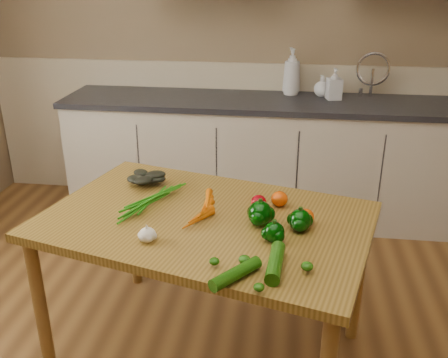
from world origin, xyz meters
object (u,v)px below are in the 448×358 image
Objects in this scene: leafy_greens at (148,176)px; zucchini_b at (236,274)px; soap_bottle_c at (322,86)px; tomato_a at (259,202)px; soap_bottle_a at (292,72)px; garlic_bulb at (147,235)px; soap_bottle_b at (334,84)px; pepper_b at (300,220)px; table at (206,234)px; pepper_c at (274,232)px; carrot_bunch at (186,205)px; zucchini_a at (275,263)px; tomato_b at (279,199)px; pepper_a at (260,213)px; tomato_c at (305,217)px.

leafy_greens reaches higher than zucchini_b.
soap_bottle_c is 1.67m from tomato_a.
garlic_bulb is (-0.54, -2.00, -0.28)m from soap_bottle_a.
garlic_bulb reaches higher than zucchini_b.
garlic_bulb is at bearing -126.67° from soap_bottle_b.
soap_bottle_a reaches higher than pepper_b.
table is 0.38m from pepper_c.
carrot_bunch reaches higher than zucchini_a.
pepper_b is at bearing -67.96° from tomato_b.
pepper_a is 1.25× the size of pepper_c.
tomato_a is at bearing 67.61° from soap_bottle_a.
pepper_a is 0.35m from zucchini_a.
carrot_bunch is (-0.44, -1.72, -0.28)m from soap_bottle_a.
pepper_b is (0.75, -0.37, -0.00)m from leafy_greens.
pepper_b is at bearing -10.51° from pepper_a.
carrot_bunch is 1.15× the size of zucchini_a.
tomato_c is at bearing 10.08° from pepper_a.
soap_bottle_b is 2.99× the size of tomato_c.
pepper_a reaches higher than garlic_bulb.
tomato_c is (0.21, -0.12, 0.00)m from tomato_a.
leafy_greens is at bearing 161.53° from tomato_a.
pepper_c reaches higher than carrot_bunch.
pepper_c is (-0.26, -1.91, -0.18)m from soap_bottle_c.
pepper_a is (0.59, -0.34, 0.00)m from leafy_greens.
soap_bottle_a is at bearing 88.95° from tomato_b.
pepper_a is 1.47× the size of tomato_a.
soap_bottle_b is at bearing 65.85° from garlic_bulb.
pepper_b is 0.43× the size of zucchini_b.
pepper_a is at bearing -111.51° from tomato_b.
soap_bottle_a reaches higher than carrot_bunch.
zucchini_b is at bearing -55.24° from leafy_greens.
tomato_b is 0.20m from tomato_c.
tomato_c reaches higher than zucchini_b.
garlic_bulb is at bearing -172.71° from pepper_c.
soap_bottle_a is at bearing -38.38° from soap_bottle_c.
carrot_bunch is at bearing -166.43° from tomato_a.
soap_bottle_c is 0.66× the size of zucchini_b.
garlic_bulb is at bearing -140.00° from tomato_a.
pepper_b is at bearing 2.88° from carrot_bunch.
leafy_greens is (-0.25, 0.27, 0.02)m from carrot_bunch.
tomato_a reaches higher than zucchini_b.
pepper_c reaches higher than tomato_b.
tomato_c reaches higher than zucchini_a.
soap_bottle_c is 2.10× the size of garlic_bulb.
tomato_b is (-0.33, -1.49, -0.22)m from soap_bottle_b.
carrot_bunch is 0.53m from tomato_c.
soap_bottle_a is at bearing 93.60° from table.
pepper_b is 1.11× the size of pepper_c.
pepper_b is 1.31× the size of tomato_a.
tomato_c is (0.13, 0.17, -0.01)m from pepper_c.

